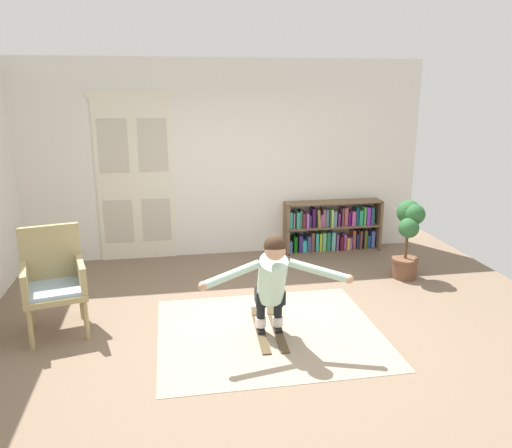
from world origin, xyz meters
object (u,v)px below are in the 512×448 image
object	(u,v)px
wicker_chair	(53,278)
person_skier	(272,278)
bookshelf	(332,229)
skis_pair	(269,329)
potted_plant	(409,233)

from	to	relation	value
wicker_chair	person_skier	bearing A→B (deg)	-16.20
wicker_chair	person_skier	size ratio (longest dim) A/B	0.76
person_skier	bookshelf	bearing A→B (deg)	60.60
bookshelf	skis_pair	xyz separation A→B (m)	(-1.51, -2.50, -0.33)
person_skier	skis_pair	bearing A→B (deg)	87.03
potted_plant	skis_pair	world-z (taller)	potted_plant
bookshelf	person_skier	world-z (taller)	person_skier
potted_plant	skis_pair	distance (m)	2.54
person_skier	wicker_chair	bearing A→B (deg)	163.80
bookshelf	wicker_chair	distance (m)	4.25
potted_plant	person_skier	xyz separation A→B (m)	(-2.16, -1.43, 0.06)
wicker_chair	potted_plant	distance (m)	4.41
bookshelf	potted_plant	size ratio (longest dim) A/B	1.47
skis_pair	potted_plant	bearing A→B (deg)	29.72
wicker_chair	person_skier	xyz separation A→B (m)	(2.18, -0.63, 0.10)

